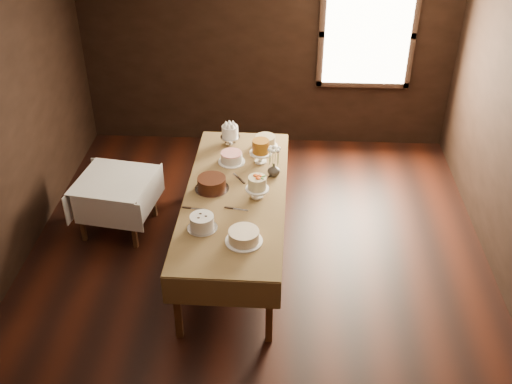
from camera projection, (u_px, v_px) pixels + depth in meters
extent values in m
cube|color=black|center=(255.00, 278.00, 6.27)|extent=(5.00, 6.00, 0.01)
cube|color=beige|center=(255.00, 10.00, 4.71)|extent=(5.00, 6.00, 0.01)
cube|color=black|center=(267.00, 47.00, 7.97)|extent=(5.00, 0.02, 2.80)
cube|color=#FFEABF|center=(367.00, 35.00, 7.76)|extent=(1.10, 0.05, 1.30)
cube|color=#452815|center=(178.00, 307.00, 5.41)|extent=(0.06, 0.06, 0.74)
cube|color=#452815|center=(212.00, 167.00, 7.41)|extent=(0.06, 0.06, 0.74)
cube|color=#452815|center=(269.00, 311.00, 5.36)|extent=(0.06, 0.06, 0.74)
cube|color=#452815|center=(279.00, 169.00, 7.36)|extent=(0.06, 0.06, 0.74)
cube|color=#452815|center=(235.00, 196.00, 6.16)|extent=(0.99, 2.56, 0.04)
cube|color=olive|center=(235.00, 194.00, 6.14)|extent=(1.05, 2.62, 0.01)
cube|color=#452815|center=(81.00, 218.00, 6.63)|extent=(0.05, 0.05, 0.61)
cube|color=#452815|center=(104.00, 188.00, 7.13)|extent=(0.05, 0.05, 0.61)
cube|color=#452815|center=(133.00, 225.00, 6.52)|extent=(0.05, 0.05, 0.61)
cube|color=#452815|center=(153.00, 194.00, 7.02)|extent=(0.05, 0.05, 0.61)
cube|color=#452815|center=(114.00, 182.00, 6.65)|extent=(0.82, 0.82, 0.04)
cube|color=white|center=(114.00, 180.00, 6.63)|extent=(0.91, 0.91, 0.01)
cylinder|color=silver|center=(230.00, 140.00, 6.96)|extent=(0.23, 0.23, 0.11)
cylinder|color=silver|center=(230.00, 131.00, 6.89)|extent=(0.26, 0.26, 0.13)
cylinder|color=white|center=(265.00, 146.00, 6.93)|extent=(0.29, 0.29, 0.01)
cylinder|color=tan|center=(265.00, 141.00, 6.90)|extent=(0.30, 0.30, 0.13)
cylinder|color=white|center=(232.00, 162.00, 6.65)|extent=(0.30, 0.30, 0.01)
cylinder|color=silver|center=(232.00, 157.00, 6.62)|extent=(0.30, 0.30, 0.10)
cylinder|color=white|center=(261.00, 157.00, 6.62)|extent=(0.25, 0.25, 0.14)
cylinder|color=#A46217|center=(261.00, 145.00, 6.54)|extent=(0.23, 0.23, 0.14)
cylinder|color=silver|center=(212.00, 189.00, 6.20)|extent=(0.36, 0.36, 0.01)
cylinder|color=#3D190C|center=(212.00, 183.00, 6.16)|extent=(0.30, 0.30, 0.13)
cylinder|color=white|center=(257.00, 192.00, 6.05)|extent=(0.24, 0.24, 0.12)
cylinder|color=beige|center=(257.00, 182.00, 5.98)|extent=(0.19, 0.19, 0.13)
cylinder|color=silver|center=(202.00, 228.00, 5.64)|extent=(0.29, 0.29, 0.01)
cylinder|color=silver|center=(202.00, 222.00, 5.60)|extent=(0.23, 0.23, 0.13)
cylinder|color=white|center=(244.00, 241.00, 5.48)|extent=(0.35, 0.35, 0.01)
cylinder|color=beige|center=(244.00, 236.00, 5.45)|extent=(0.29, 0.29, 0.11)
cube|color=silver|center=(241.00, 210.00, 5.90)|extent=(0.24, 0.07, 0.01)
cube|color=silver|center=(237.00, 176.00, 6.40)|extent=(0.15, 0.21, 0.01)
cube|color=silver|center=(266.00, 179.00, 6.36)|extent=(0.16, 0.21, 0.01)
cube|color=silver|center=(198.00, 209.00, 5.90)|extent=(0.24, 0.05, 0.01)
imported|color=#2D2823|center=(274.00, 170.00, 6.39)|extent=(0.17, 0.17, 0.14)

